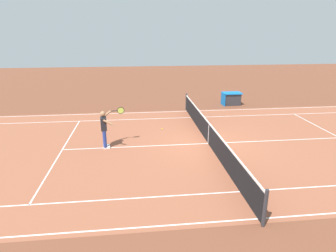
# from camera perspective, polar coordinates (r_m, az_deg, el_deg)

# --- Properties ---
(ground_plane) EXTENTS (60.00, 60.00, 0.00)m
(ground_plane) POSITION_cam_1_polar(r_m,az_deg,el_deg) (13.10, 8.02, -3.46)
(ground_plane) COLOR brown
(court_slab) EXTENTS (24.20, 11.40, 0.00)m
(court_slab) POSITION_cam_1_polar(r_m,az_deg,el_deg) (13.09, 8.02, -3.46)
(court_slab) COLOR #935138
(court_slab) RESTS_ON ground_plane
(court_line_markings) EXTENTS (23.85, 11.05, 0.01)m
(court_line_markings) POSITION_cam_1_polar(r_m,az_deg,el_deg) (13.09, 8.02, -3.45)
(court_line_markings) COLOR white
(court_line_markings) RESTS_ON ground_plane
(tennis_net) EXTENTS (0.10, 11.70, 1.08)m
(tennis_net) POSITION_cam_1_polar(r_m,az_deg,el_deg) (12.92, 8.12, -1.44)
(tennis_net) COLOR #2D2D33
(tennis_net) RESTS_ON ground_plane
(tennis_player_near) EXTENTS (1.03, 0.82, 1.70)m
(tennis_player_near) POSITION_cam_1_polar(r_m,az_deg,el_deg) (12.50, -12.50, -0.27)
(tennis_player_near) COLOR navy
(tennis_player_near) RESTS_ON ground_plane
(tennis_ball) EXTENTS (0.07, 0.07, 0.07)m
(tennis_ball) POSITION_cam_1_polar(r_m,az_deg,el_deg) (14.77, -1.20, -0.57)
(tennis_ball) COLOR #CCE01E
(tennis_ball) RESTS_ON ground_plane
(equipment_cart_tarped) EXTENTS (1.25, 0.84, 0.85)m
(equipment_cart_tarped) POSITION_cam_1_polar(r_m,az_deg,el_deg) (20.13, 12.46, 5.36)
(equipment_cart_tarped) COLOR #2D2D33
(equipment_cart_tarped) RESTS_ON ground_plane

